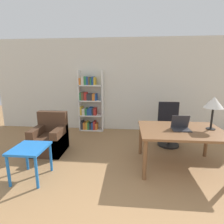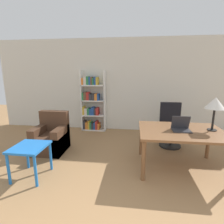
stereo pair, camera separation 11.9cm
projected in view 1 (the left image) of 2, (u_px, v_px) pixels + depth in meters
name	position (u px, v px, depth m)	size (l,w,h in m)	color
wall_back	(126.00, 86.00, 5.19)	(8.00, 0.06, 2.70)	silver
desk	(181.00, 134.00, 3.15)	(1.47, 1.07, 0.73)	brown
laptop	(181.00, 127.00, 3.11)	(0.31, 0.25, 0.25)	#2D2D33
table_lamp	(214.00, 103.00, 3.04)	(0.32, 0.32, 0.59)	black
office_chair	(169.00, 126.00, 4.22)	(0.50, 0.50, 1.03)	black
side_table_blue	(30.00, 153.00, 2.83)	(0.52, 0.56, 0.55)	blue
armchair	(50.00, 139.00, 3.85)	(0.65, 0.68, 0.87)	#472D1E
bookshelf	(90.00, 104.00, 5.22)	(0.73, 0.28, 1.79)	white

